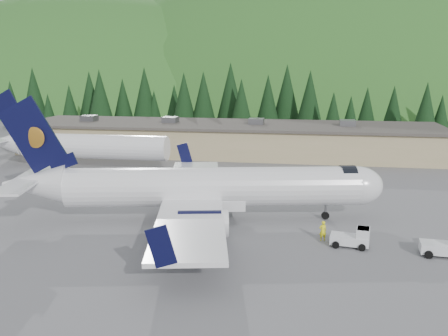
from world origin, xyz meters
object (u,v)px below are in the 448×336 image
baggage_tug_b (447,246)px  ramp_worker (323,231)px  airliner (202,188)px  baggage_tug_a (353,238)px  terminal_building (227,138)px  second_airliner (76,145)px

baggage_tug_b → ramp_worker: bearing=173.0°
airliner → baggage_tug_a: (13.86, -4.85, -2.47)m
baggage_tug_b → ramp_worker: baggage_tug_b is taller
terminal_building → ramp_worker: bearing=-69.9°
second_airliner → terminal_building: bearing=38.8°
baggage_tug_a → ramp_worker: (-2.48, 1.05, 0.13)m
ramp_worker → baggage_tug_a: bearing=139.0°
airliner → baggage_tug_b: (20.99, -5.77, -2.41)m
airliner → baggage_tug_a: 14.89m
terminal_building → ramp_worker: (15.34, -42.02, -1.74)m
airliner → second_airliner: (-23.88, 22.22, 0.10)m
ramp_worker → airliner: bearing=-36.6°
baggage_tug_b → terminal_building: 50.60m
airliner → second_airliner: airliner is taller
baggage_tug_a → baggage_tug_b: 7.19m
baggage_tug_b → terminal_building: bearing=124.1°
airliner → terminal_building: airliner is taller
airliner → baggage_tug_b: 21.90m
baggage_tug_a → ramp_worker: size_ratio=1.89×
second_airliner → baggage_tug_b: size_ratio=7.79×
baggage_tug_b → ramp_worker: size_ratio=2.01×
airliner → baggage_tug_a: bearing=-31.1°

